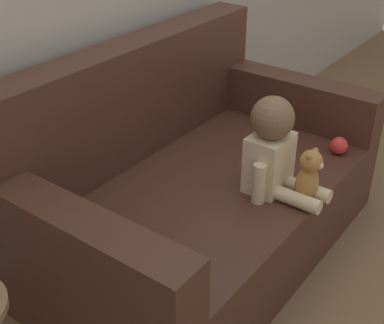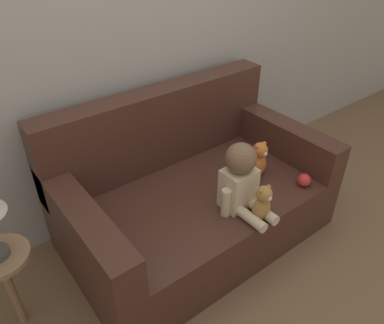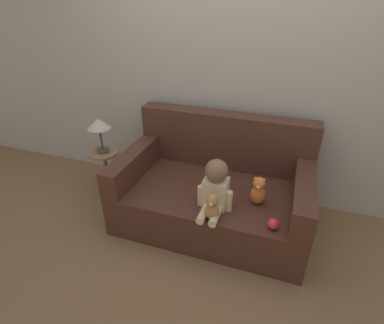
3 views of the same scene
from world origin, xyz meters
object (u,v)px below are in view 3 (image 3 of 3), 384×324
at_px(couch, 215,189).
at_px(side_table, 101,138).
at_px(plush_toy_side, 258,191).
at_px(person_baby, 215,187).
at_px(teddy_bear_brown, 212,207).
at_px(toy_ball, 273,224).

height_order(couch, side_table, couch).
bearing_deg(couch, side_table, -179.09).
bearing_deg(plush_toy_side, person_baby, -153.27).
bearing_deg(teddy_bear_brown, plush_toy_side, 46.98).
bearing_deg(person_baby, couch, 104.49).
xyz_separation_m(couch, person_baby, (0.09, -0.35, 0.27)).
bearing_deg(side_table, person_baby, -15.22).
height_order(couch, plush_toy_side, couch).
height_order(person_baby, plush_toy_side, person_baby).
relative_size(couch, person_baby, 3.96).
xyz_separation_m(plush_toy_side, toy_ball, (0.15, -0.26, -0.08)).
bearing_deg(plush_toy_side, couch, 153.82).
relative_size(teddy_bear_brown, plush_toy_side, 0.92).
xyz_separation_m(teddy_bear_brown, plush_toy_side, (0.29, 0.31, 0.01)).
distance_m(teddy_bear_brown, toy_ball, 0.45).
height_order(couch, toy_ball, couch).
relative_size(person_baby, toy_ball, 5.01).
bearing_deg(plush_toy_side, side_table, 173.37).
bearing_deg(toy_ball, couch, 140.52).
xyz_separation_m(person_baby, plush_toy_side, (0.31, 0.16, -0.07)).
height_order(plush_toy_side, toy_ball, plush_toy_side).
relative_size(couch, plush_toy_side, 6.68).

